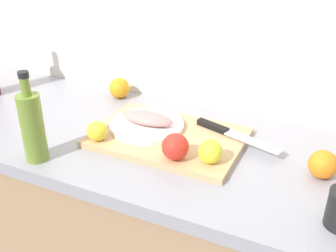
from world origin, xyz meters
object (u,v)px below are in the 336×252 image
object	(u,v)px
cutting_board	(168,137)
olive_oil_bottle	(32,126)
orange_0	(323,164)
fish_fillet	(147,118)
chef_knife	(227,132)
lemon_0	(210,152)
white_plate	(147,125)

from	to	relation	value
cutting_board	olive_oil_bottle	bearing A→B (deg)	-139.17
orange_0	fish_fillet	bearing A→B (deg)	178.20
chef_knife	lemon_0	distance (m)	0.17
white_plate	fish_fillet	world-z (taller)	fish_fillet
chef_knife	orange_0	world-z (taller)	orange_0
white_plate	olive_oil_bottle	xyz separation A→B (m)	(-0.21, -0.27, 0.08)
chef_knife	orange_0	size ratio (longest dim) A/B	3.73
fish_fillet	orange_0	bearing A→B (deg)	-1.80
cutting_board	fish_fillet	world-z (taller)	fish_fillet
chef_knife	lemon_0	bearing A→B (deg)	-71.63
cutting_board	chef_knife	xyz separation A→B (m)	(0.16, 0.08, 0.02)
chef_knife	olive_oil_bottle	distance (m)	0.57
fish_fillet	lemon_0	bearing A→B (deg)	-22.78
fish_fillet	chef_knife	world-z (taller)	fish_fillet
lemon_0	olive_oil_bottle	bearing A→B (deg)	-160.49
cutting_board	orange_0	distance (m)	0.45
lemon_0	fish_fillet	bearing A→B (deg)	157.22
chef_knife	white_plate	bearing A→B (deg)	-149.21
fish_fillet	olive_oil_bottle	distance (m)	0.35
cutting_board	white_plate	bearing A→B (deg)	169.19
chef_knife	olive_oil_bottle	size ratio (longest dim) A/B	1.09
white_plate	chef_knife	xyz separation A→B (m)	(0.24, 0.06, 0.00)
olive_oil_bottle	orange_0	distance (m)	0.79
orange_0	olive_oil_bottle	bearing A→B (deg)	-161.30
cutting_board	fish_fillet	bearing A→B (deg)	169.19
fish_fillet	lemon_0	xyz separation A→B (m)	(0.25, -0.10, 0.00)
cutting_board	lemon_0	bearing A→B (deg)	-27.96
fish_fillet	olive_oil_bottle	xyz separation A→B (m)	(-0.21, -0.27, 0.05)
white_plate	chef_knife	size ratio (longest dim) A/B	0.82
fish_fillet	lemon_0	distance (m)	0.27
chef_knife	orange_0	distance (m)	0.30
fish_fillet	olive_oil_bottle	size ratio (longest dim) A/B	0.67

